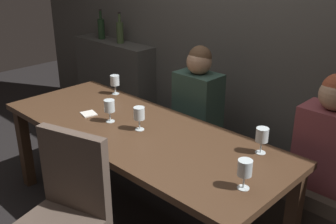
% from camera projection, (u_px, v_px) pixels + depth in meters
% --- Properties ---
extents(ground, '(9.00, 9.00, 0.00)m').
position_uv_depth(ground, '(140.00, 217.00, 2.99)').
color(ground, black).
extents(back_wall_tiled, '(6.00, 0.12, 3.00)m').
position_uv_depth(back_wall_tiled, '(245.00, 0.00, 3.23)').
color(back_wall_tiled, '#4C4944').
rests_on(back_wall_tiled, ground).
extents(back_counter, '(1.10, 0.28, 0.95)m').
position_uv_depth(back_counter, '(115.00, 83.00, 4.50)').
color(back_counter, '#413E3A').
rests_on(back_counter, ground).
extents(dining_table, '(2.20, 0.84, 0.74)m').
position_uv_depth(dining_table, '(137.00, 140.00, 2.74)').
color(dining_table, '#412B1C').
rests_on(dining_table, ground).
extents(banquette_bench, '(2.50, 0.44, 0.45)m').
position_uv_depth(banquette_bench, '(200.00, 158.00, 3.37)').
color(banquette_bench, '#312A23').
rests_on(banquette_bench, ground).
extents(chair_near_side, '(0.55, 0.55, 0.98)m').
position_uv_depth(chair_near_side, '(64.00, 209.00, 2.17)').
color(chair_near_side, '#4C3321').
rests_on(chair_near_side, ground).
extents(diner_redhead, '(0.36, 0.24, 0.75)m').
position_uv_depth(diner_redhead, '(198.00, 94.00, 3.16)').
color(diner_redhead, '#2D473D').
rests_on(diner_redhead, banquette_bench).
extents(diner_bearded, '(0.36, 0.24, 0.75)m').
position_uv_depth(diner_bearded, '(329.00, 135.00, 2.46)').
color(diner_bearded, brown).
rests_on(diner_bearded, banquette_bench).
extents(wine_bottle_dark_red, '(0.08, 0.08, 0.33)m').
position_uv_depth(wine_bottle_dark_red, '(101.00, 28.00, 4.39)').
color(wine_bottle_dark_red, black).
rests_on(wine_bottle_dark_red, back_counter).
extents(wine_bottle_pale_label, '(0.08, 0.08, 0.33)m').
position_uv_depth(wine_bottle_pale_label, '(120.00, 32.00, 4.19)').
color(wine_bottle_pale_label, '#384728').
rests_on(wine_bottle_pale_label, back_counter).
extents(wine_glass_near_left, '(0.08, 0.08, 0.16)m').
position_uv_depth(wine_glass_near_left, '(262.00, 136.00, 2.34)').
color(wine_glass_near_left, silver).
rests_on(wine_glass_near_left, dining_table).
extents(wine_glass_near_right, '(0.08, 0.08, 0.16)m').
position_uv_depth(wine_glass_near_right, '(140.00, 114.00, 2.65)').
color(wine_glass_near_right, silver).
rests_on(wine_glass_near_right, dining_table).
extents(wine_glass_center_back, '(0.08, 0.08, 0.16)m').
position_uv_depth(wine_glass_center_back, '(109.00, 106.00, 2.77)').
color(wine_glass_center_back, silver).
rests_on(wine_glass_center_back, dining_table).
extents(wine_glass_center_front, '(0.08, 0.08, 0.16)m').
position_uv_depth(wine_glass_center_front, '(245.00, 169.00, 1.99)').
color(wine_glass_center_front, silver).
rests_on(wine_glass_center_front, dining_table).
extents(wine_glass_far_right, '(0.08, 0.08, 0.16)m').
position_uv_depth(wine_glass_far_right, '(115.00, 81.00, 3.32)').
color(wine_glass_far_right, silver).
rests_on(wine_glass_far_right, dining_table).
extents(folded_napkin, '(0.13, 0.12, 0.01)m').
position_uv_depth(folded_napkin, '(89.00, 114.00, 2.94)').
color(folded_napkin, silver).
rests_on(folded_napkin, dining_table).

